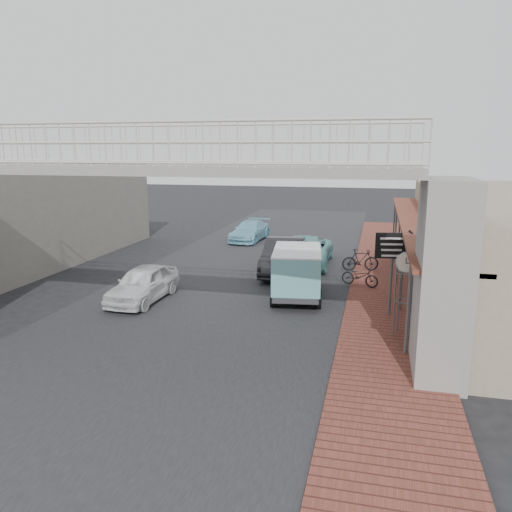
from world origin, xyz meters
The scene contains 15 objects.
ground centered at (0.00, 0.00, 0.00)m, with size 120.00×120.00×0.00m, color black.
road_strip centered at (0.00, 0.00, 0.01)m, with size 10.00×60.00×0.01m, color black.
sidewalk centered at (6.50, 3.00, 0.05)m, with size 3.00×40.00×0.10m, color brown.
shophouse_row centered at (10.97, 4.00, 2.01)m, with size 7.20×18.00×4.00m.
footbridge centered at (0.00, -4.00, 3.18)m, with size 16.40×2.40×6.34m.
building_far_left centered at (-11.00, 6.00, 2.50)m, with size 5.00×14.00×5.00m, color gray.
white_hatchback centered at (-2.59, 0.11, 0.67)m, with size 1.57×3.91×1.33m, color silver.
dark_sedan centered at (1.85, 5.63, 0.81)m, with size 1.71×4.89×1.61m, color black.
angkot_curb centered at (2.56, 7.76, 0.74)m, with size 2.45×5.32×1.48m, color #65ADAF.
angkot_far centered at (-1.81, 13.48, 0.62)m, with size 1.72×4.24×1.23m, color #79B8D2.
angkot_van centered at (3.05, 1.91, 1.24)m, with size 2.29×4.20×1.96m.
motorcycle_near centered at (5.38, 3.83, 0.52)m, with size 0.56×1.60×0.84m, color black.
motorcycle_far centered at (5.30, 6.55, 0.61)m, with size 0.48×1.71×1.03m, color black.
street_clock centered at (6.89, -1.57, 2.26)m, with size 0.67×0.62×2.61m.
arrow_sign centered at (7.23, 0.41, 2.49)m, with size 1.77×1.15×2.96m.
Camera 1 is at (5.94, -16.67, 5.68)m, focal length 35.00 mm.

